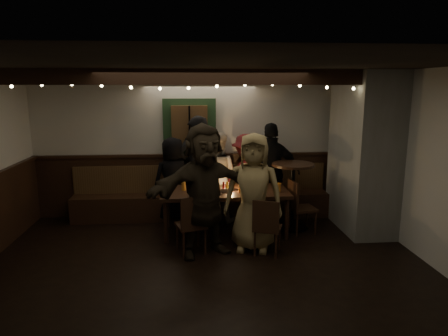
{
  "coord_description": "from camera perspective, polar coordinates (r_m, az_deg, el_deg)",
  "views": [
    {
      "loc": [
        -0.18,
        -4.77,
        2.36
      ],
      "look_at": [
        0.35,
        1.6,
        1.05
      ],
      "focal_mm": 32.0,
      "sensor_mm": 36.0,
      "label": 1
    }
  ],
  "objects": [
    {
      "name": "room",
      "position": [
        6.45,
        6.46,
        -0.0
      ],
      "size": [
        6.02,
        5.01,
        2.62
      ],
      "color": "black",
      "rests_on": "ground"
    },
    {
      "name": "dining_table",
      "position": [
        6.42,
        0.13,
        -3.77
      ],
      "size": [
        2.02,
        0.87,
        0.88
      ],
      "color": "black",
      "rests_on": "ground"
    },
    {
      "name": "chair_near_left",
      "position": [
        5.69,
        -4.51,
        -7.61
      ],
      "size": [
        0.49,
        0.49,
        0.87
      ],
      "color": "black",
      "rests_on": "ground"
    },
    {
      "name": "chair_near_right",
      "position": [
        5.68,
        6.12,
        -7.99
      ],
      "size": [
        0.48,
        0.48,
        0.83
      ],
      "color": "black",
      "rests_on": "ground"
    },
    {
      "name": "chair_end",
      "position": [
        6.61,
        10.54,
        -5.03
      ],
      "size": [
        0.45,
        0.45,
        0.88
      ],
      "color": "black",
      "rests_on": "ground"
    },
    {
      "name": "high_top",
      "position": [
        6.79,
        9.74,
        -2.74
      ],
      "size": [
        0.7,
        0.7,
        1.11
      ],
      "color": "black",
      "rests_on": "ground"
    },
    {
      "name": "person_a",
      "position": [
        7.11,
        -7.25,
        -1.62
      ],
      "size": [
        0.86,
        0.72,
        1.5
      ],
      "primitive_type": "imported",
      "rotation": [
        0.0,
        0.0,
        3.54
      ],
      "color": "black",
      "rests_on": "ground"
    },
    {
      "name": "person_b",
      "position": [
        7.06,
        -3.83,
        -0.1
      ],
      "size": [
        0.76,
        0.57,
        1.87
      ],
      "primitive_type": "imported",
      "rotation": [
        0.0,
        0.0,
        3.34
      ],
      "color": "black",
      "rests_on": "ground"
    },
    {
      "name": "person_c",
      "position": [
        7.06,
        -1.13,
        -1.24
      ],
      "size": [
        0.93,
        0.83,
        1.59
      ],
      "primitive_type": "imported",
      "rotation": [
        0.0,
        0.0,
        2.79
      ],
      "color": "#BBAB99",
      "rests_on": "ground"
    },
    {
      "name": "person_d",
      "position": [
        7.16,
        3.25,
        -1.26
      ],
      "size": [
        1.13,
        0.88,
        1.54
      ],
      "primitive_type": "imported",
      "rotation": [
        0.0,
        0.0,
        3.49
      ],
      "color": "#451013",
      "rests_on": "ground"
    },
    {
      "name": "person_e",
      "position": [
        7.1,
        6.77,
        -0.61
      ],
      "size": [
        1.04,
        0.47,
        1.74
      ],
      "primitive_type": "imported",
      "rotation": [
        0.0,
        0.0,
        3.1
      ],
      "color": "black",
      "rests_on": "ground"
    },
    {
      "name": "person_f",
      "position": [
        5.58,
        -2.81,
        -3.2
      ],
      "size": [
        1.82,
        1.13,
        1.88
      ],
      "primitive_type": "imported",
      "rotation": [
        0.0,
        0.0,
        0.36
      ],
      "color": "black",
      "rests_on": "ground"
    },
    {
      "name": "person_g",
      "position": [
        5.77,
        4.2,
        -3.49
      ],
      "size": [
        0.95,
        0.73,
        1.72
      ],
      "primitive_type": "imported",
      "rotation": [
        0.0,
        0.0,
        -0.23
      ],
      "color": "#967E50",
      "rests_on": "ground"
    }
  ]
}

